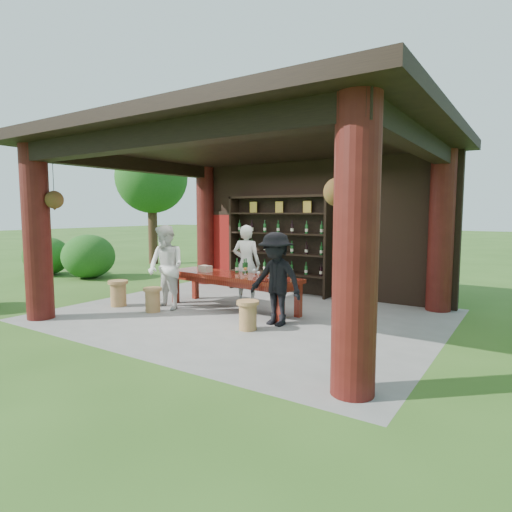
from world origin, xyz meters
The scene contains 15 objects.
ground centered at (0.00, 0.00, 0.00)m, with size 90.00×90.00×0.00m, color #2D5119.
pavilion centered at (-0.01, 0.43, 2.13)m, with size 7.50×6.00×3.60m.
wine_shelf centered at (-0.68, 2.45, 1.23)m, with size 2.80×0.43×2.46m.
tasting_table centered at (-0.50, 0.25, 0.63)m, with size 3.20×1.08×0.75m.
stool_near_left centered at (-1.73, -0.84, 0.27)m, with size 0.38×0.38×0.50m.
stool_near_right centered at (0.67, -0.87, 0.27)m, with size 0.39×0.39×0.52m.
stool_far_left centered at (-2.78, -0.86, 0.30)m, with size 0.43×0.43×0.56m.
host centered at (-0.64, 0.99, 0.88)m, with size 0.64×0.42×1.77m, color silver.
guest_woman centered at (-1.68, -0.49, 0.89)m, with size 0.87×0.68×1.78m, color silver.
guest_man centered at (0.90, -0.32, 0.85)m, with size 1.09×0.63×1.69m, color black.
table_bottles centered at (-0.45, 0.55, 0.90)m, with size 0.27×0.17×0.31m.
table_glasses centered at (0.12, 0.24, 0.82)m, with size 0.75×0.42×0.15m.
napkin_basket centered at (-1.20, 0.21, 0.82)m, with size 0.26×0.18×0.14m, color #BF6672.
shrubs centered at (1.17, 1.03, 0.55)m, with size 17.79×8.63×1.36m.
trees centered at (3.98, 1.52, 3.37)m, with size 21.57×11.55×4.80m.
Camera 1 is at (4.80, -6.89, 2.05)m, focal length 30.00 mm.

